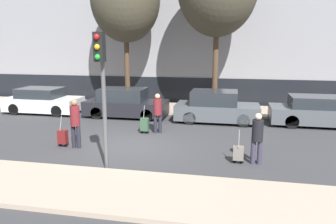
# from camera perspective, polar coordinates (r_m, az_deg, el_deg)

# --- Properties ---
(ground_plane) EXTENTS (80.00, 80.00, 0.00)m
(ground_plane) POSITION_cam_1_polar(r_m,az_deg,el_deg) (12.14, -7.02, -5.88)
(ground_plane) COLOR #38383A
(sidewalk_near) EXTENTS (28.00, 2.50, 0.12)m
(sidewalk_near) POSITION_cam_1_polar(r_m,az_deg,el_deg) (8.88, -14.85, -12.61)
(sidewalk_near) COLOR tan
(sidewalk_near) RESTS_ON ground_plane
(sidewalk_far) EXTENTS (28.00, 3.00, 0.12)m
(sidewalk_far) POSITION_cam_1_polar(r_m,az_deg,el_deg) (18.69, -0.25, 0.67)
(sidewalk_far) COLOR tan
(sidewalk_far) RESTS_ON ground_plane
(building_facade) EXTENTS (28.00, 3.31, 10.31)m
(building_facade) POSITION_cam_1_polar(r_m,az_deg,el_deg) (22.15, 1.82, 15.62)
(building_facade) COLOR gray
(building_facade) RESTS_ON ground_plane
(parked_car_0) EXTENTS (3.96, 1.80, 1.35)m
(parked_car_0) POSITION_cam_1_polar(r_m,az_deg,el_deg) (18.89, -20.94, 1.78)
(parked_car_0) COLOR silver
(parked_car_0) RESTS_ON ground_plane
(parked_car_1) EXTENTS (4.14, 1.73, 1.46)m
(parked_car_1) POSITION_cam_1_polar(r_m,az_deg,el_deg) (16.79, -7.44, 1.43)
(parked_car_1) COLOR black
(parked_car_1) RESTS_ON ground_plane
(parked_car_2) EXTENTS (3.92, 1.85, 1.49)m
(parked_car_2) POSITION_cam_1_polar(r_m,az_deg,el_deg) (15.78, 8.41, 0.78)
(parked_car_2) COLOR #4C5156
(parked_car_2) RESTS_ON ground_plane
(parked_car_3) EXTENTS (4.63, 1.77, 1.35)m
(parked_car_3) POSITION_cam_1_polar(r_m,az_deg,el_deg) (16.39, 25.22, 0.01)
(parked_car_3) COLOR #4C5156
(parked_car_3) RESTS_ON ground_plane
(pedestrian_left) EXTENTS (0.35, 0.34, 1.77)m
(pedestrian_left) POSITION_cam_1_polar(r_m,az_deg,el_deg) (12.03, -15.86, -1.43)
(pedestrian_left) COLOR #23232D
(pedestrian_left) RESTS_ON ground_plane
(trolley_left) EXTENTS (0.34, 0.29, 1.15)m
(trolley_left) POSITION_cam_1_polar(r_m,az_deg,el_deg) (12.48, -17.86, -4.15)
(trolley_left) COLOR maroon
(trolley_left) RESTS_ON ground_plane
(pedestrian_center) EXTENTS (0.34, 0.34, 1.66)m
(pedestrian_center) POSITION_cam_1_polar(r_m,az_deg,el_deg) (13.58, -1.82, 0.21)
(pedestrian_center) COLOR #23232D
(pedestrian_center) RESTS_ON ground_plane
(trolley_center) EXTENTS (0.34, 0.29, 1.20)m
(trolley_center) POSITION_cam_1_polar(r_m,az_deg,el_deg) (13.63, -4.09, -2.18)
(trolley_center) COLOR #335138
(trolley_center) RESTS_ON ground_plane
(pedestrian_right) EXTENTS (0.35, 0.34, 1.62)m
(pedestrian_right) POSITION_cam_1_polar(r_m,az_deg,el_deg) (10.41, 15.29, -3.98)
(pedestrian_right) COLOR #383347
(pedestrian_right) RESTS_ON ground_plane
(trolley_right) EXTENTS (0.34, 0.29, 1.09)m
(trolley_right) POSITION_cam_1_polar(r_m,az_deg,el_deg) (10.49, 12.14, -7.02)
(trolley_right) COLOR slate
(trolley_right) RESTS_ON ground_plane
(traffic_light) EXTENTS (0.28, 0.47, 3.99)m
(traffic_light) POSITION_cam_1_polar(r_m,az_deg,el_deg) (9.38, -11.50, 6.44)
(traffic_light) COLOR #515154
(traffic_light) RESTS_ON ground_plane
(bare_tree_down_street) EXTENTS (3.76, 3.76, 8.20)m
(bare_tree_down_street) POSITION_cam_1_polar(r_m,az_deg,el_deg) (18.80, -7.43, 18.85)
(bare_tree_down_street) COLOR #4C3826
(bare_tree_down_street) RESTS_ON sidewalk_far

